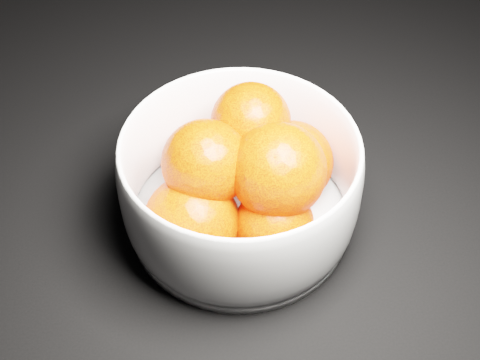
{
  "coord_description": "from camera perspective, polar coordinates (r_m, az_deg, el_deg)",
  "views": [
    {
      "loc": [
        0.05,
        -0.16,
        0.5
      ],
      "look_at": [
        0.09,
        0.25,
        0.06
      ],
      "focal_mm": 50.0,
      "sensor_mm": 36.0,
      "label": 1
    }
  ],
  "objects": [
    {
      "name": "orange_pile",
      "position": [
        0.59,
        0.18,
        0.39
      ],
      "size": [
        0.18,
        0.16,
        0.13
      ],
      "color": "#ED3206",
      "rests_on": "bowl"
    },
    {
      "name": "bowl",
      "position": [
        0.61,
        0.0,
        -0.35
      ],
      "size": [
        0.22,
        0.22,
        0.11
      ],
      "rotation": [
        0.0,
        0.0,
        0.03
      ],
      "color": "white",
      "rests_on": "ground"
    }
  ]
}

